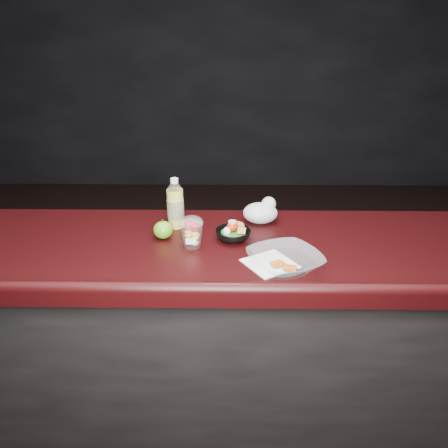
# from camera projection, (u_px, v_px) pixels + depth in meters

# --- Properties ---
(room_shell) EXTENTS (8.00, 8.00, 8.00)m
(room_shell) POSITION_uv_depth(u_px,v_px,m) (203.00, 12.00, 1.10)
(room_shell) COLOR black
(room_shell) RESTS_ON ground
(counter) EXTENTS (4.06, 0.71, 1.02)m
(counter) POSITION_uv_depth(u_px,v_px,m) (213.00, 348.00, 1.92)
(counter) COLOR black
(counter) RESTS_ON ground
(lemonade_bottle) EXTENTS (0.07, 0.07, 0.22)m
(lemonade_bottle) POSITION_uv_depth(u_px,v_px,m) (175.00, 207.00, 1.83)
(lemonade_bottle) COLOR yellow
(lemonade_bottle) RESTS_ON counter
(fruit_cup) EXTENTS (0.09, 0.09, 0.13)m
(fruit_cup) POSITION_uv_depth(u_px,v_px,m) (192.00, 231.00, 1.67)
(fruit_cup) COLOR white
(fruit_cup) RESTS_ON counter
(green_apple) EXTENTS (0.08, 0.08, 0.08)m
(green_apple) POSITION_uv_depth(u_px,v_px,m) (163.00, 230.00, 1.75)
(green_apple) COLOR #29810E
(green_apple) RESTS_ON counter
(plastic_bag) EXTENTS (0.15, 0.12, 0.11)m
(plastic_bag) POSITION_uv_depth(u_px,v_px,m) (261.00, 212.00, 1.89)
(plastic_bag) COLOR silver
(plastic_bag) RESTS_ON counter
(snack_bowl) EXTENTS (0.17, 0.17, 0.08)m
(snack_bowl) POSITION_uv_depth(u_px,v_px,m) (233.00, 234.00, 1.74)
(snack_bowl) COLOR black
(snack_bowl) RESTS_ON counter
(takeout_bowl) EXTENTS (0.33, 0.33, 0.06)m
(takeout_bowl) POSITION_uv_depth(u_px,v_px,m) (285.00, 261.00, 1.52)
(takeout_bowl) COLOR silver
(takeout_bowl) RESTS_ON counter
(paper_napkin) EXTENTS (0.22, 0.22, 0.00)m
(paper_napkin) POSITION_uv_depth(u_px,v_px,m) (270.00, 264.00, 1.56)
(paper_napkin) COLOR white
(paper_napkin) RESTS_ON counter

